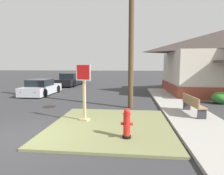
{
  "coord_description": "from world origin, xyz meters",
  "views": [
    {
      "loc": [
        3.31,
        -5.47,
        2.34
      ],
      "look_at": [
        2.36,
        3.59,
        1.27
      ],
      "focal_mm": 29.91,
      "sensor_mm": 36.0,
      "label": 1
    }
  ],
  "objects_px": {
    "utility_pole": "(131,19)",
    "stop_sign": "(84,94)",
    "pickup_truck_black": "(71,80)",
    "fire_hydrant": "(127,124)",
    "parked_sedan_silver": "(41,88)",
    "manhole_cover": "(49,107)",
    "street_bench": "(193,104)"
  },
  "relations": [
    {
      "from": "stop_sign",
      "to": "manhole_cover",
      "type": "bearing_deg",
      "value": 135.84
    },
    {
      "from": "fire_hydrant",
      "to": "utility_pole",
      "type": "relative_size",
      "value": 0.1
    },
    {
      "from": "manhole_cover",
      "to": "utility_pole",
      "type": "height_order",
      "value": "utility_pole"
    },
    {
      "from": "parked_sedan_silver",
      "to": "street_bench",
      "type": "height_order",
      "value": "parked_sedan_silver"
    },
    {
      "from": "fire_hydrant",
      "to": "parked_sedan_silver",
      "type": "distance_m",
      "value": 11.17
    },
    {
      "from": "street_bench",
      "to": "utility_pole",
      "type": "distance_m",
      "value": 5.27
    },
    {
      "from": "parked_sedan_silver",
      "to": "street_bench",
      "type": "distance_m",
      "value": 11.47
    },
    {
      "from": "pickup_truck_black",
      "to": "street_bench",
      "type": "height_order",
      "value": "pickup_truck_black"
    },
    {
      "from": "manhole_cover",
      "to": "street_bench",
      "type": "xyz_separation_m",
      "value": [
        7.45,
        -1.26,
        0.59
      ]
    },
    {
      "from": "fire_hydrant",
      "to": "stop_sign",
      "type": "relative_size",
      "value": 0.41
    },
    {
      "from": "pickup_truck_black",
      "to": "utility_pole",
      "type": "bearing_deg",
      "value": -57.43
    },
    {
      "from": "fire_hydrant",
      "to": "manhole_cover",
      "type": "distance_m",
      "value": 6.28
    },
    {
      "from": "stop_sign",
      "to": "pickup_truck_black",
      "type": "height_order",
      "value": "stop_sign"
    },
    {
      "from": "fire_hydrant",
      "to": "parked_sedan_silver",
      "type": "relative_size",
      "value": 0.23
    },
    {
      "from": "parked_sedan_silver",
      "to": "utility_pole",
      "type": "height_order",
      "value": "utility_pole"
    },
    {
      "from": "stop_sign",
      "to": "utility_pole",
      "type": "bearing_deg",
      "value": 56.68
    },
    {
      "from": "fire_hydrant",
      "to": "utility_pole",
      "type": "height_order",
      "value": "utility_pole"
    },
    {
      "from": "manhole_cover",
      "to": "fire_hydrant",
      "type": "bearing_deg",
      "value": -43.87
    },
    {
      "from": "utility_pole",
      "to": "stop_sign",
      "type": "bearing_deg",
      "value": -123.32
    },
    {
      "from": "manhole_cover",
      "to": "parked_sedan_silver",
      "type": "bearing_deg",
      "value": 121.39
    },
    {
      "from": "stop_sign",
      "to": "pickup_truck_black",
      "type": "bearing_deg",
      "value": 110.42
    },
    {
      "from": "fire_hydrant",
      "to": "manhole_cover",
      "type": "height_order",
      "value": "fire_hydrant"
    },
    {
      "from": "pickup_truck_black",
      "to": "utility_pole",
      "type": "height_order",
      "value": "utility_pole"
    },
    {
      "from": "manhole_cover",
      "to": "street_bench",
      "type": "distance_m",
      "value": 7.58
    },
    {
      "from": "fire_hydrant",
      "to": "street_bench",
      "type": "xyz_separation_m",
      "value": [
        2.93,
        3.08,
        0.07
      ]
    },
    {
      "from": "fire_hydrant",
      "to": "stop_sign",
      "type": "height_order",
      "value": "stop_sign"
    },
    {
      "from": "stop_sign",
      "to": "utility_pole",
      "type": "relative_size",
      "value": 0.26
    },
    {
      "from": "manhole_cover",
      "to": "parked_sedan_silver",
      "type": "xyz_separation_m",
      "value": [
        -2.6,
        4.27,
        0.53
      ]
    },
    {
      "from": "street_bench",
      "to": "manhole_cover",
      "type": "bearing_deg",
      "value": 170.42
    },
    {
      "from": "pickup_truck_black",
      "to": "stop_sign",
      "type": "bearing_deg",
      "value": -69.58
    },
    {
      "from": "utility_pole",
      "to": "parked_sedan_silver",
      "type": "bearing_deg",
      "value": 150.53
    },
    {
      "from": "utility_pole",
      "to": "manhole_cover",
      "type": "bearing_deg",
      "value": -177.59
    }
  ]
}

